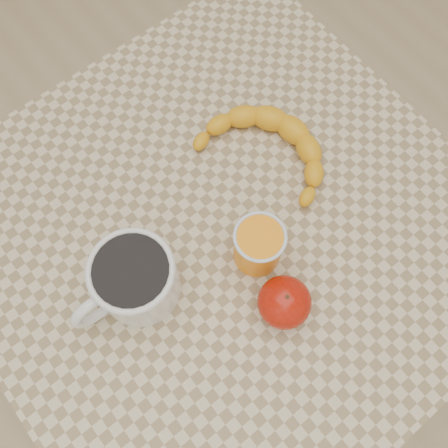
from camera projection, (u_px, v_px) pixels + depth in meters
ground at (224, 314)px, 1.50m from camera, size 3.00×3.00×0.00m
table at (224, 245)px, 0.87m from camera, size 0.80×0.80×0.75m
coffee_mug at (134, 280)px, 0.71m from camera, size 0.17×0.12×0.10m
orange_juice_glass at (258, 246)px, 0.74m from camera, size 0.08×0.08×0.09m
apple at (284, 302)px, 0.72m from camera, size 0.10×0.10×0.07m
banana at (269, 150)px, 0.82m from camera, size 0.28×0.33×0.04m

